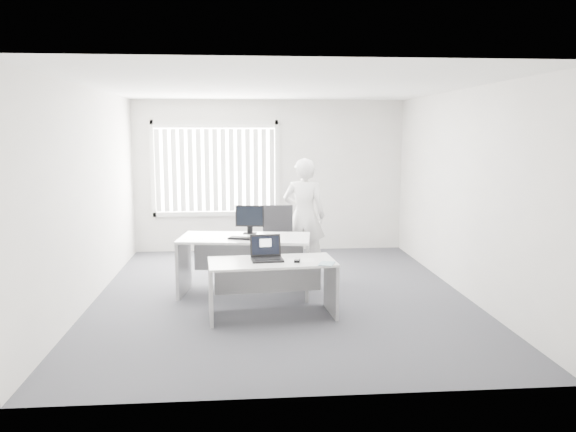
{
  "coord_description": "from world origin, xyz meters",
  "views": [
    {
      "loc": [
        -0.53,
        -7.44,
        2.23
      ],
      "look_at": [
        0.11,
        0.15,
        1.08
      ],
      "focal_mm": 35.0,
      "sensor_mm": 36.0,
      "label": 1
    }
  ],
  "objects": [
    {
      "name": "window",
      "position": [
        -1.0,
        2.96,
        1.55
      ],
      "size": [
        2.32,
        0.06,
        1.76
      ],
      "primitive_type": "cube",
      "color": "silver",
      "rests_on": "wall_back"
    },
    {
      "name": "wall_front",
      "position": [
        0.0,
        -3.0,
        1.4
      ],
      "size": [
        5.0,
        0.02,
        2.8
      ],
      "primitive_type": "cube",
      "color": "beige",
      "rests_on": "ground"
    },
    {
      "name": "blinds",
      "position": [
        -1.0,
        2.9,
        1.52
      ],
      "size": [
        2.2,
        0.1,
        1.5
      ],
      "primitive_type": null,
      "color": "white",
      "rests_on": "wall_back"
    },
    {
      "name": "wall_right",
      "position": [
        2.5,
        0.0,
        1.4
      ],
      "size": [
        0.02,
        6.0,
        2.8
      ],
      "primitive_type": "cube",
      "color": "beige",
      "rests_on": "ground"
    },
    {
      "name": "ceiling",
      "position": [
        0.0,
        0.0,
        2.8
      ],
      "size": [
        5.0,
        6.0,
        0.02
      ],
      "primitive_type": "cube",
      "color": "white",
      "rests_on": "wall_back"
    },
    {
      "name": "desk_far",
      "position": [
        -0.49,
        0.1,
        0.58
      ],
      "size": [
        1.85,
        1.05,
        0.8
      ],
      "rotation": [
        0.0,
        0.0,
        -0.13
      ],
      "color": "silver",
      "rests_on": "ground"
    },
    {
      "name": "booklet",
      "position": [
        0.46,
        -1.09,
        0.69
      ],
      "size": [
        0.23,
        0.27,
        0.01
      ],
      "primitive_type": "cube",
      "rotation": [
        0.0,
        0.0,
        -0.37
      ],
      "color": "white",
      "rests_on": "desk_near"
    },
    {
      "name": "laptop",
      "position": [
        -0.23,
        -0.87,
        0.84
      ],
      "size": [
        0.4,
        0.37,
        0.29
      ],
      "primitive_type": null,
      "rotation": [
        0.0,
        0.0,
        0.09
      ],
      "color": "black",
      "rests_on": "desk_near"
    },
    {
      "name": "monitor",
      "position": [
        -0.42,
        0.34,
        1.0
      ],
      "size": [
        0.42,
        0.18,
        0.4
      ],
      "primitive_type": null,
      "rotation": [
        0.0,
        0.0,
        -0.15
      ],
      "color": "black",
      "rests_on": "desk_far"
    },
    {
      "name": "keyboard",
      "position": [
        -0.48,
        -0.08,
        0.81
      ],
      "size": [
        0.49,
        0.31,
        0.02
      ],
      "primitive_type": "cube",
      "rotation": [
        0.0,
        0.0,
        -0.37
      ],
      "color": "black",
      "rests_on": "desk_far"
    },
    {
      "name": "wall_left",
      "position": [
        -2.5,
        0.0,
        1.4
      ],
      "size": [
        0.02,
        6.0,
        2.8
      ],
      "primitive_type": "cube",
      "color": "beige",
      "rests_on": "ground"
    },
    {
      "name": "person",
      "position": [
        0.45,
        1.23,
        0.91
      ],
      "size": [
        0.75,
        0.58,
        1.82
      ],
      "primitive_type": "imported",
      "rotation": [
        0.0,
        0.0,
        2.9
      ],
      "color": "silver",
      "rests_on": "ground"
    },
    {
      "name": "paper_sheet",
      "position": [
        0.18,
        -0.87,
        0.69
      ],
      "size": [
        0.34,
        0.26,
        0.0
      ],
      "primitive_type": "cube",
      "rotation": [
        0.0,
        0.0,
        -0.1
      ],
      "color": "white",
      "rests_on": "desk_near"
    },
    {
      "name": "wall_back",
      "position": [
        0.0,
        3.0,
        1.4
      ],
      "size": [
        5.0,
        0.02,
        2.8
      ],
      "primitive_type": "cube",
      "color": "beige",
      "rests_on": "ground"
    },
    {
      "name": "office_chair",
      "position": [
        0.02,
        0.91,
        0.34
      ],
      "size": [
        0.65,
        0.65,
        1.1
      ],
      "rotation": [
        0.0,
        0.0,
        -0.04
      ],
      "color": "black",
      "rests_on": "ground"
    },
    {
      "name": "ground",
      "position": [
        0.0,
        0.0,
        0.0
      ],
      "size": [
        6.0,
        6.0,
        0.0
      ],
      "primitive_type": "plane",
      "color": "#47484E",
      "rests_on": "ground"
    },
    {
      "name": "mouse",
      "position": [
        0.12,
        -0.96,
        0.71
      ],
      "size": [
        0.08,
        0.12,
        0.05
      ],
      "primitive_type": null,
      "rotation": [
        0.0,
        0.0,
        -0.18
      ],
      "color": "#ACACAF",
      "rests_on": "paper_sheet"
    },
    {
      "name": "desk_near",
      "position": [
        -0.17,
        -0.87,
        0.5
      ],
      "size": [
        1.56,
        0.83,
        0.69
      ],
      "rotation": [
        0.0,
        0.0,
        0.08
      ],
      "color": "silver",
      "rests_on": "ground"
    }
  ]
}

